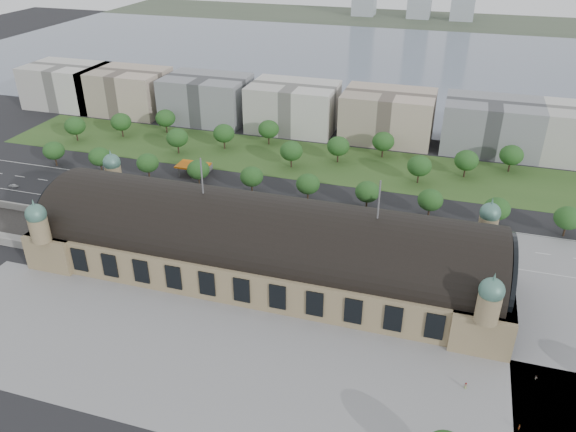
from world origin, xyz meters
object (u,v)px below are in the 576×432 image
(traffic_car_5, at_px, (366,221))
(parked_car_1, at_px, (119,211))
(traffic_car_1, at_px, (141,181))
(parked_car_5, at_px, (159,214))
(parked_car_3, at_px, (169,214))
(bus_east, at_px, (323,230))
(bus_mid, at_px, (313,231))
(pedestrian_2, at_px, (536,378))
(parked_car_6, at_px, (208,226))
(pedestrian_1, at_px, (519,427))
(traffic_car_3, at_px, (205,196))
(traffic_car_6, at_px, (497,253))
(petrol_station, at_px, (199,166))
(traffic_car_0, at_px, (13,186))
(parked_car_4, at_px, (187,222))
(pedestrian_0, at_px, (466,386))
(parked_car_2, at_px, (114,205))
(traffic_car_2, at_px, (177,202))
(bus_west, at_px, (226,217))
(traffic_car_4, at_px, (286,228))
(parked_car_0, at_px, (138,211))

(traffic_car_5, height_order, parked_car_1, parked_car_1)
(traffic_car_1, distance_m, parked_car_5, 32.86)
(parked_car_1, height_order, parked_car_3, parked_car_1)
(bus_east, bearing_deg, bus_mid, 122.60)
(parked_car_3, distance_m, pedestrian_2, 138.35)
(parked_car_6, height_order, pedestrian_2, pedestrian_2)
(traffic_car_5, xyz_separation_m, pedestrian_1, (50.36, -85.31, 0.23))
(traffic_car_3, xyz_separation_m, pedestrian_1, (116.96, -86.45, 0.14))
(traffic_car_6, bearing_deg, petrol_station, -105.61)
(traffic_car_3, bearing_deg, parked_car_5, 157.66)
(parked_car_5, bearing_deg, traffic_car_5, 78.99)
(traffic_car_0, height_order, parked_car_4, parked_car_4)
(parked_car_6, bearing_deg, parked_car_5, -122.50)
(bus_mid, xyz_separation_m, pedestrian_0, (54.97, -60.86, -0.88))
(parked_car_5, bearing_deg, traffic_car_0, -117.93)
(traffic_car_0, bearing_deg, parked_car_2, 83.99)
(parked_car_4, bearing_deg, parked_car_3, -138.57)
(parked_car_3, bearing_deg, pedestrian_2, 39.65)
(traffic_car_2, height_order, parked_car_1, traffic_car_2)
(pedestrian_2, bearing_deg, parked_car_2, 68.91)
(traffic_car_2, bearing_deg, pedestrian_0, 62.49)
(parked_car_4, bearing_deg, parked_car_5, -127.47)
(petrol_station, xyz_separation_m, traffic_car_0, (-69.23, -37.09, -2.24))
(parked_car_2, distance_m, bus_west, 47.12)
(parked_car_2, xyz_separation_m, parked_car_3, (24.31, -0.05, 0.08))
(traffic_car_4, height_order, pedestrian_1, pedestrian_1)
(traffic_car_6, xyz_separation_m, pedestrian_0, (-8.63, -66.65, 0.11))
(traffic_car_4, height_order, parked_car_0, parked_car_0)
(pedestrian_2, bearing_deg, traffic_car_5, 36.50)
(parked_car_1, height_order, pedestrian_0, pedestrian_0)
(traffic_car_1, distance_m, parked_car_4, 44.51)
(traffic_car_6, distance_m, pedestrian_0, 67.20)
(bus_east, xyz_separation_m, pedestrian_0, (51.60, -62.64, -0.91))
(parked_car_0, distance_m, parked_car_2, 11.76)
(traffic_car_3, distance_m, pedestrian_0, 130.17)
(traffic_car_2, bearing_deg, traffic_car_1, -114.91)
(traffic_car_5, xyz_separation_m, parked_car_2, (-97.78, -16.97, -0.00))
(parked_car_0, bearing_deg, parked_car_6, 52.22)
(traffic_car_2, relative_size, pedestrian_1, 3.23)
(traffic_car_0, bearing_deg, traffic_car_5, 92.86)
(parked_car_0, distance_m, pedestrian_2, 149.66)
(parked_car_6, relative_size, pedestrian_2, 2.89)
(petrol_station, height_order, traffic_car_1, petrol_station)
(traffic_car_1, distance_m, traffic_car_3, 32.91)
(bus_west, height_order, bus_mid, bus_mid)
(petrol_station, bearing_deg, traffic_car_3, -59.51)
(traffic_car_5, bearing_deg, parked_car_1, 96.78)
(traffic_car_1, relative_size, bus_west, 0.39)
(parked_car_1, bearing_deg, traffic_car_0, -124.85)
(parked_car_1, height_order, parked_car_5, parked_car_1)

